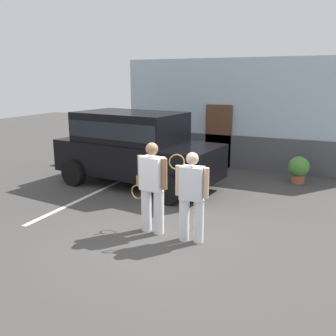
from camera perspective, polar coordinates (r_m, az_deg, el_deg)
The scene contains 7 objects.
ground_plane at distance 7.17m, azimuth -1.90°, elevation -10.51°, with size 40.00×40.00×0.00m, color #423F3D.
parking_stripe_0 at distance 9.70m, azimuth -12.25°, elevation -4.23°, with size 0.12×4.40×0.01m, color silver.
house_frontage at distance 12.50m, azimuth 10.93°, elevation 7.76°, with size 8.08×0.40×3.60m.
parked_suv at distance 10.26m, azimuth -5.24°, elevation 3.58°, with size 4.79×2.59×2.05m.
tennis_player_man at distance 7.06m, azimuth -2.49°, elevation -2.92°, with size 0.90×0.33×1.78m.
tennis_player_woman at distance 6.67m, azimuth 3.68°, elevation -4.32°, with size 0.76×0.29×1.68m.
potted_plant_by_porch at distance 11.19m, azimuth 19.66°, elevation -0.05°, with size 0.59×0.59×0.78m.
Camera 1 is at (2.92, -5.85, 2.95)m, focal length 39.20 mm.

